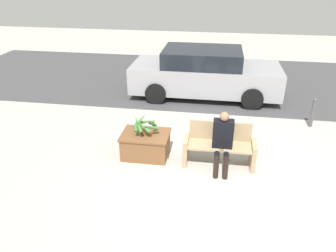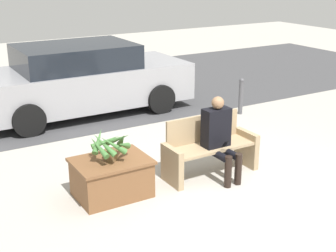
# 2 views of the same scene
# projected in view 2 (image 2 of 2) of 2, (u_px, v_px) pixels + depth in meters

# --- Properties ---
(ground_plane) EXTENTS (30.00, 30.00, 0.00)m
(ground_plane) POSITION_uv_depth(u_px,v_px,m) (234.00, 187.00, 6.70)
(ground_plane) COLOR #ADA89E
(road_surface) EXTENTS (20.00, 6.00, 0.01)m
(road_surface) POSITION_uv_depth(u_px,v_px,m) (82.00, 92.00, 11.63)
(road_surface) COLOR #424244
(road_surface) RESTS_ON ground_plane
(bench) EXTENTS (1.46, 0.51, 0.88)m
(bench) POSITION_uv_depth(u_px,v_px,m) (209.00, 148.00, 7.02)
(bench) COLOR tan
(bench) RESTS_ON ground_plane
(person_seated) EXTENTS (0.41, 0.60, 1.23)m
(person_seated) POSITION_uv_depth(u_px,v_px,m) (220.00, 135.00, 6.81)
(person_seated) COLOR black
(person_seated) RESTS_ON ground_plane
(planter_box) EXTENTS (1.01, 0.76, 0.53)m
(planter_box) POSITION_uv_depth(u_px,v_px,m) (112.00, 176.00, 6.36)
(planter_box) COLOR brown
(planter_box) RESTS_ON ground_plane
(potted_plant) EXTENTS (0.58, 0.58, 0.43)m
(potted_plant) POSITION_uv_depth(u_px,v_px,m) (110.00, 145.00, 6.20)
(potted_plant) COLOR brown
(potted_plant) RESTS_ON planter_box
(parked_car) EXTENTS (4.51, 1.98, 1.47)m
(parked_car) POSITION_uv_depth(u_px,v_px,m) (81.00, 79.00, 9.84)
(parked_car) COLOR #99999E
(parked_car) RESTS_ON ground_plane
(bollard_post) EXTENTS (0.10, 0.10, 0.78)m
(bollard_post) POSITION_uv_depth(u_px,v_px,m) (241.00, 95.00, 9.84)
(bollard_post) COLOR #4C4C51
(bollard_post) RESTS_ON ground_plane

